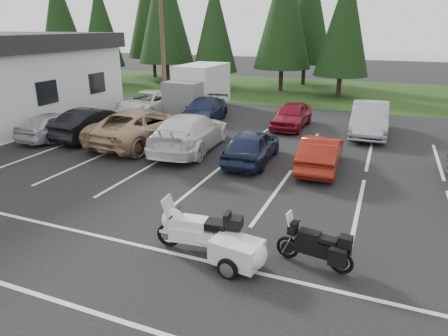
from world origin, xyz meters
TOP-DOWN VIEW (x-y plane):
  - ground at (0.00, 0.00)m, footprint 120.00×120.00m
  - grass_strip at (0.00, 24.00)m, footprint 80.00×16.00m
  - lake_water at (4.00, 55.00)m, footprint 70.00×50.00m
  - utility_pole at (-10.00, 12.00)m, footprint 1.60×0.26m
  - box_truck at (-8.00, 12.50)m, footprint 2.40×5.60m
  - stall_markings at (0.00, 2.00)m, footprint 32.00×16.00m
  - conifer_0 at (-28.00, 22.50)m, footprint 4.58×4.58m
  - conifer_1 at (-22.00, 21.20)m, footprint 3.96×3.96m
  - conifer_2 at (-16.00, 22.80)m, footprint 5.10×5.10m
  - conifer_3 at (-10.50, 21.40)m, footprint 3.87×3.87m
  - conifer_4 at (-5.00, 22.90)m, footprint 4.80×4.80m
  - conifer_5 at (0.00, 21.60)m, footprint 4.14×4.14m
  - conifer_back_a at (-20.00, 27.00)m, footprint 5.28×5.28m
  - conifer_back_b at (-4.00, 27.50)m, footprint 4.97×4.97m
  - car_near_0 at (-11.53, 3.74)m, footprint 1.75×4.04m
  - car_near_1 at (-9.66, 4.55)m, footprint 1.97×4.72m
  - car_near_2 at (-6.99, 4.69)m, footprint 3.10×6.13m
  - car_near_3 at (-4.37, 4.53)m, footprint 2.77×5.82m
  - car_near_4 at (-1.28, 3.94)m, footprint 1.77×4.10m
  - car_near_5 at (1.49, 4.13)m, footprint 1.55×4.08m
  - car_far_0 at (-10.21, 10.18)m, footprint 2.56×5.34m
  - car_far_1 at (-6.14, 9.72)m, footprint 2.32×4.80m
  - car_far_2 at (-1.11, 10.36)m, footprint 1.75×4.10m
  - car_far_3 at (2.90, 10.40)m, footprint 1.90×5.03m
  - touring_motorcycle at (-0.29, -3.13)m, footprint 2.57×1.05m
  - cargo_trailer at (0.84, -3.51)m, footprint 1.74×1.14m
  - adventure_motorcycle at (2.46, -2.71)m, footprint 2.13×1.00m

SIDE VIEW (x-z plane):
  - ground at x=0.00m, z-range 0.00..0.00m
  - lake_water at x=4.00m, z-range -0.01..0.01m
  - stall_markings at x=0.00m, z-range 0.00..0.01m
  - grass_strip at x=0.00m, z-range 0.00..0.01m
  - cargo_trailer at x=0.84m, z-range 0.00..0.75m
  - adventure_motorcycle at x=2.46m, z-range 0.00..1.25m
  - car_near_5 at x=1.49m, z-range 0.00..1.33m
  - car_far_1 at x=-6.14m, z-range 0.00..1.35m
  - car_near_0 at x=-11.53m, z-range 0.00..1.36m
  - car_near_4 at x=-1.28m, z-range 0.00..1.38m
  - car_far_2 at x=-1.11m, z-range 0.00..1.38m
  - touring_motorcycle at x=-0.29m, z-range 0.00..1.39m
  - car_far_0 at x=-10.21m, z-range 0.00..1.47m
  - car_near_1 at x=-9.66m, z-range 0.00..1.52m
  - car_near_3 at x=-4.37m, z-range 0.00..1.64m
  - car_far_3 at x=2.90m, z-range 0.00..1.64m
  - car_near_2 at x=-6.99m, z-range 0.00..1.66m
  - box_truck at x=-8.00m, z-range 0.00..2.90m
  - utility_pole at x=-10.00m, z-range 0.20..9.20m
  - conifer_3 at x=-10.50m, z-range 0.76..9.78m
  - conifer_1 at x=-22.00m, z-range 0.78..10.00m
  - conifer_5 at x=0.00m, z-range 0.81..10.45m
  - conifer_0 at x=-28.00m, z-range 0.90..11.56m
  - conifer_4 at x=-5.00m, z-range 0.95..12.12m
  - conifer_back_b at x=-4.00m, z-range 0.98..12.56m
  - conifer_2 at x=-16.00m, z-range 1.01..12.90m
  - conifer_back_a at x=-20.00m, z-range 1.04..13.34m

